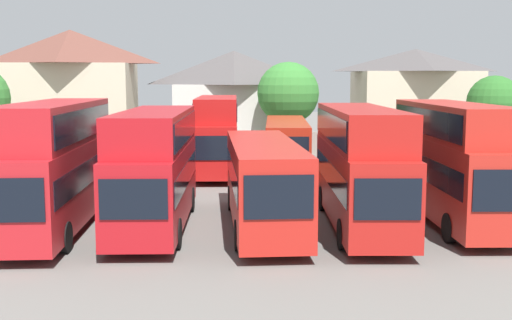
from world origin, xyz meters
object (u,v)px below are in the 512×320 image
bus_1 (54,159)px  tree_left_of_lot (288,93)px  tree_behind_wall (494,103)px  bus_5 (453,156)px  house_terrace_left (72,87)px  bus_4 (360,160)px  bus_7 (217,131)px  bus_8 (286,143)px  bus_6 (150,143)px  house_terrace_right (414,96)px  bus_3 (263,179)px  house_terrace_centre (234,97)px  bus_2 (155,162)px  bus_9 (352,144)px

bus_1 → tree_left_of_lot: (11.70, 27.12, 1.93)m
tree_left_of_lot → tree_behind_wall: tree_left_of_lot is taller
bus_5 → house_terrace_left: size_ratio=0.97×
bus_4 → bus_1: bearing=-87.8°
bus_7 → bus_8: bearing=90.8°
bus_4 → bus_6: bus_4 is taller
bus_1 → bus_4: size_ratio=1.01×
house_terrace_right → bus_8: bearing=-127.2°
bus_3 → house_terrace_centre: bearing=179.7°
bus_3 → house_terrace_centre: size_ratio=1.03×
bus_2 → house_terrace_right: 37.45m
bus_8 → house_terrace_right: (13.11, 17.26, 2.47)m
bus_6 → tree_left_of_lot: size_ratio=1.53×
bus_6 → bus_8: bus_6 is taller
bus_1 → bus_6: size_ratio=0.99×
bus_6 → house_terrace_left: house_terrace_left is taller
bus_2 → house_terrace_centre: house_terrace_centre is taller
house_terrace_left → bus_9: bearing=-38.1°
bus_7 → bus_6: bearing=-88.3°
bus_5 → house_terrace_left: (-23.23, 30.86, 2.40)m
bus_7 → house_terrace_centre: bearing=176.7°
bus_3 → tree_behind_wall: 29.39m
tree_left_of_lot → house_terrace_left: bearing=166.5°
tree_left_of_lot → bus_4: bearing=-89.0°
bus_4 → house_terrace_right: (11.43, 32.04, 1.66)m
house_terrace_centre → bus_8: bearing=-79.6°
bus_2 → house_terrace_centre: size_ratio=0.94×
bus_8 → bus_9: bearing=91.8°
bus_1 → bus_4: (12.17, -0.01, -0.12)m
bus_2 → house_terrace_right: bearing=149.2°
bus_1 → tree_behind_wall: bearing=128.9°
bus_1 → tree_left_of_lot: bearing=155.6°
bus_1 → bus_2: size_ratio=1.07×
bus_1 → house_terrace_centre: 33.21m
bus_7 → house_terrace_left: house_terrace_left is taller
bus_8 → house_terrace_left: size_ratio=1.07×
bus_3 → house_terrace_left: (-15.28, 31.54, 3.21)m
bus_4 → bus_3: bearing=-88.9°
bus_5 → bus_3: bearing=-83.7°
house_terrace_centre → house_terrace_right: 16.34m
bus_5 → house_terrace_centre: bearing=-162.7°
bus_4 → bus_8: bus_4 is taller
bus_3 → house_terrace_left: 35.19m
bus_7 → bus_9: 8.55m
bus_2 → tree_left_of_lot: 28.10m
tree_behind_wall → house_terrace_left: bearing=165.2°
bus_4 → bus_6: bearing=-142.8°
tree_behind_wall → bus_9: bearing=-147.1°
bus_3 → tree_behind_wall: (18.72, 22.55, 2.16)m
house_terrace_centre → tree_left_of_lot: size_ratio=1.50×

